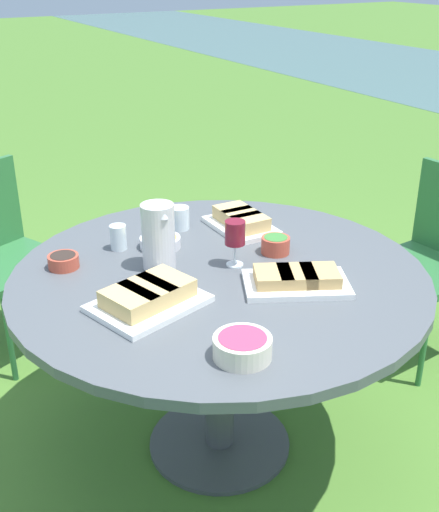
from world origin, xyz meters
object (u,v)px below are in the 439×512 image
water_pitcher (158,236)px  wine_glass (235,234)px  chair_near_left (437,250)px  dining_table (220,297)px  handbag (313,283)px

water_pitcher → wine_glass: 0.26m
chair_near_left → dining_table: bearing=-85.0°
wine_glass → dining_table: bearing=-76.2°
dining_table → chair_near_left: (-0.11, 1.21, -0.13)m
dining_table → wine_glass: bearing=103.8°
dining_table → handbag: (-0.72, 1.00, -0.53)m
handbag → dining_table: bearing=-54.3°
dining_table → wine_glass: size_ratio=8.61×
chair_near_left → water_pitcher: bearing=-91.2°
handbag → wine_glass: bearing=-52.9°
chair_near_left → water_pitcher: size_ratio=3.82×
water_pitcher → wine_glass: size_ratio=1.40×
water_pitcher → dining_table: bearing=50.2°
chair_near_left → wine_glass: bearing=-85.5°
dining_table → handbag: 1.34m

